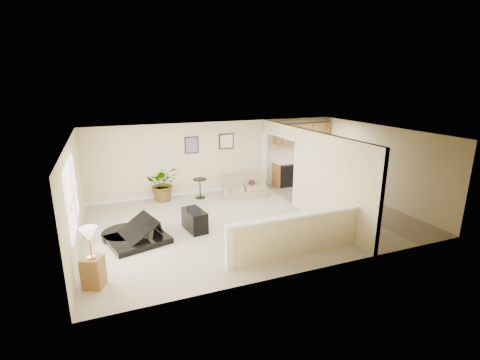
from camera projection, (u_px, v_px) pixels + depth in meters
name	position (u px, v px, depth m)	size (l,w,h in m)	color
floor	(251.00, 220.00, 9.98)	(9.00, 9.00, 0.00)	#BBAA91
back_wall	(218.00, 157.00, 12.32)	(9.00, 0.04, 2.50)	beige
front_wall	(311.00, 215.00, 6.95)	(9.00, 0.04, 2.50)	beige
left_wall	(74.00, 197.00, 8.05)	(0.04, 6.00, 2.50)	beige
right_wall	(379.00, 164.00, 11.22)	(0.04, 6.00, 2.50)	beige
ceiling	(252.00, 133.00, 9.30)	(9.00, 6.00, 0.04)	white
kitchen_vinyl	(342.00, 206.00, 11.09)	(2.70, 6.00, 0.01)	gray
interior_partition	(303.00, 171.00, 10.51)	(0.18, 5.99, 2.50)	beige
pony_half_wall	(295.00, 235.00, 7.81)	(3.42, 0.22, 1.00)	beige
left_window	(72.00, 195.00, 7.56)	(0.05, 2.15, 1.45)	white
wall_art_left	(192.00, 145.00, 11.83)	(0.48, 0.04, 0.58)	#341D13
wall_mirror	(226.00, 141.00, 12.25)	(0.55, 0.04, 0.55)	#341D13
kitchen_cabinets	(300.00, 162.00, 13.31)	(2.36, 0.65, 2.33)	olive
piano	(135.00, 220.00, 8.56)	(1.84, 1.85, 1.29)	black
piano_bench	(195.00, 220.00, 9.23)	(0.43, 0.85, 0.56)	black
loveseat	(244.00, 186.00, 12.11)	(1.69, 1.19, 0.85)	#9D8B63
accent_table	(200.00, 186.00, 11.76)	(0.47, 0.47, 0.68)	black
palm_plant	(163.00, 184.00, 11.48)	(1.17, 1.05, 1.18)	black
small_plant	(251.00, 188.00, 12.22)	(0.38, 0.38, 0.51)	black
lamp_stand	(92.00, 262.00, 6.61)	(0.48, 0.48, 1.23)	olive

